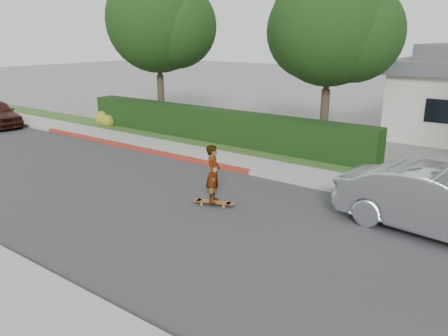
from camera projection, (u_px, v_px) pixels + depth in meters
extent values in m
plane|color=slate|center=(145.00, 203.00, 12.66)|extent=(120.00, 120.00, 0.00)
cube|color=#2D2D30|center=(145.00, 203.00, 12.66)|extent=(60.00, 8.00, 0.01)
cube|color=#9E9E99|center=(7.00, 255.00, 9.48)|extent=(60.00, 0.20, 0.15)
cube|color=#9E9E99|center=(227.00, 167.00, 15.81)|extent=(60.00, 0.20, 0.15)
cube|color=maroon|center=(132.00, 147.00, 18.64)|extent=(12.00, 0.21, 0.15)
cube|color=gray|center=(241.00, 162.00, 16.51)|extent=(60.00, 1.60, 0.12)
cube|color=#2D4C1E|center=(263.00, 154.00, 17.74)|extent=(60.00, 1.60, 0.10)
cube|color=black|center=(214.00, 126.00, 19.70)|extent=(15.00, 1.00, 1.50)
sphere|color=#2D4C19|center=(104.00, 119.00, 23.58)|extent=(0.90, 0.90, 0.90)
sphere|color=#2D4C19|center=(108.00, 121.00, 23.10)|extent=(0.70, 0.70, 0.70)
cylinder|color=#33261C|center=(161.00, 101.00, 23.08)|extent=(0.36, 0.36, 2.70)
cylinder|color=#33261C|center=(159.00, 62.00, 22.49)|extent=(0.24, 0.24, 2.25)
sphere|color=black|center=(158.00, 20.00, 21.90)|extent=(5.20, 5.20, 5.20)
sphere|color=black|center=(152.00, 25.00, 22.72)|extent=(4.42, 4.42, 4.42)
sphere|color=black|center=(175.00, 26.00, 21.71)|extent=(4.16, 4.16, 4.16)
cylinder|color=#33261C|center=(324.00, 120.00, 18.40)|extent=(0.36, 0.36, 2.52)
cylinder|color=#33261C|center=(327.00, 74.00, 17.85)|extent=(0.24, 0.24, 2.10)
sphere|color=black|center=(330.00, 25.00, 17.30)|extent=(4.80, 4.80, 4.80)
sphere|color=black|center=(316.00, 31.00, 18.12)|extent=(4.08, 4.08, 4.08)
sphere|color=black|center=(355.00, 33.00, 17.11)|extent=(3.84, 3.84, 3.84)
cube|color=black|center=(443.00, 111.00, 18.33)|extent=(1.40, 0.06, 1.00)
cylinder|color=#C88937|center=(202.00, 204.00, 12.45)|extent=(0.07, 0.06, 0.07)
cylinder|color=#C88937|center=(204.00, 202.00, 12.62)|extent=(0.07, 0.06, 0.07)
cylinder|color=#C88937|center=(224.00, 207.00, 12.27)|extent=(0.07, 0.06, 0.07)
cylinder|color=#C88937|center=(226.00, 204.00, 12.44)|extent=(0.07, 0.06, 0.07)
cube|color=silver|center=(203.00, 201.00, 12.52)|extent=(0.12, 0.20, 0.03)
cube|color=silver|center=(225.00, 204.00, 12.34)|extent=(0.12, 0.20, 0.03)
cube|color=brown|center=(214.00, 202.00, 12.43)|extent=(1.01, 0.56, 0.02)
cylinder|color=brown|center=(197.00, 200.00, 12.56)|extent=(0.31, 0.31, 0.02)
cylinder|color=brown|center=(230.00, 204.00, 12.29)|extent=(0.31, 0.31, 0.02)
imported|color=white|center=(213.00, 174.00, 12.18)|extent=(0.61, 0.71, 1.66)
imported|color=#ABAEB2|center=(440.00, 203.00, 10.45)|extent=(5.01, 2.18, 1.60)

